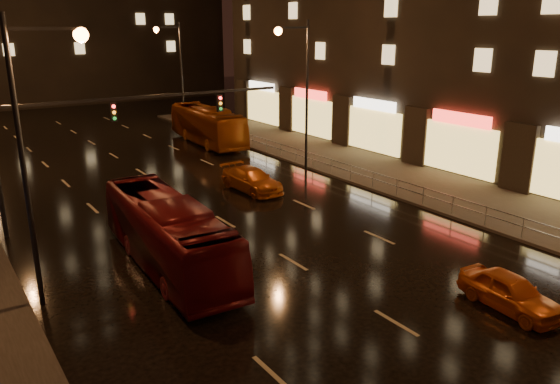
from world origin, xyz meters
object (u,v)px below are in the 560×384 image
Objects in this scene: taxi_near at (510,292)px; bus_curb at (207,125)px; taxi_far at (252,180)px; bus_red at (168,233)px.

bus_curb is at bearing 87.47° from taxi_near.
taxi_near is at bearing -92.94° from bus_curb.
bus_curb is 31.96m from taxi_near.
taxi_far reaches higher than taxi_near.
taxi_near is 17.48m from taxi_far.
bus_curb is (12.67, 21.58, 0.09)m from bus_red.
taxi_far is at bearing 44.38° from bus_red.
taxi_far is (-4.19, -14.19, -0.86)m from bus_curb.
taxi_near is 0.81× the size of taxi_far.
bus_curb reaches higher than taxi_near.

